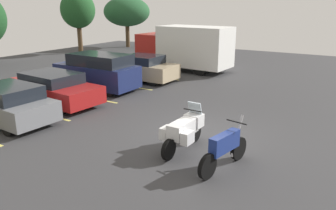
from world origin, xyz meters
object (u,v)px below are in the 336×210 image
Objects in this scene: car_tan at (140,68)px; box_truck at (185,47)px; car_navy at (98,72)px; car_grey at (5,103)px; motorcycle_touring at (184,129)px; motorcycle_second at (225,148)px; car_red at (52,88)px.

box_truck is at bearing -10.08° from car_tan.
car_navy is 0.68× the size of box_truck.
car_grey is at bearing -175.50° from car_navy.
car_grey is 1.00× the size of car_tan.
motorcycle_touring is 7.10m from car_grey.
motorcycle_touring is 0.48× the size of car_grey.
car_navy is at bearing 4.50° from car_grey.
car_grey is at bearing 100.60° from motorcycle_touring.
car_grey is (-1.31, 6.98, 0.06)m from motorcycle_touring.
car_grey is at bearing 179.50° from car_tan.
motorcycle_touring is at bearing -135.83° from car_tan.
motorcycle_touring is 1.02× the size of motorcycle_second.
car_red is at bearing 80.71° from motorcycle_touring.
motorcycle_touring is 8.51m from car_navy.
box_truck is (10.02, -1.22, 0.83)m from car_red.
box_truck is at bearing 33.23° from motorcycle_second.
motorcycle_touring is at bearing -79.40° from car_grey.
motorcycle_second is 10.11m from car_navy.
car_red is 10.13m from box_truck.
motorcycle_second is 0.48× the size of car_tan.
car_tan is (5.90, -0.49, 0.01)m from car_red.
motorcycle_touring is at bearing -99.29° from car_red.
car_tan is at bearing -0.50° from car_grey.
box_truck reaches higher than motorcycle_second.
motorcycle_second is at bearing -132.17° from car_tan.
car_grey is at bearing 176.32° from box_truck.
car_grey reaches higher than motorcycle_touring.
car_navy is (2.96, 0.02, 0.24)m from car_red.
box_truck is (11.76, 7.70, 0.94)m from motorcycle_second.
car_navy reaches higher than car_red.
motorcycle_touring is 12.85m from box_truck.
car_tan is (7.64, 8.43, 0.13)m from motorcycle_second.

